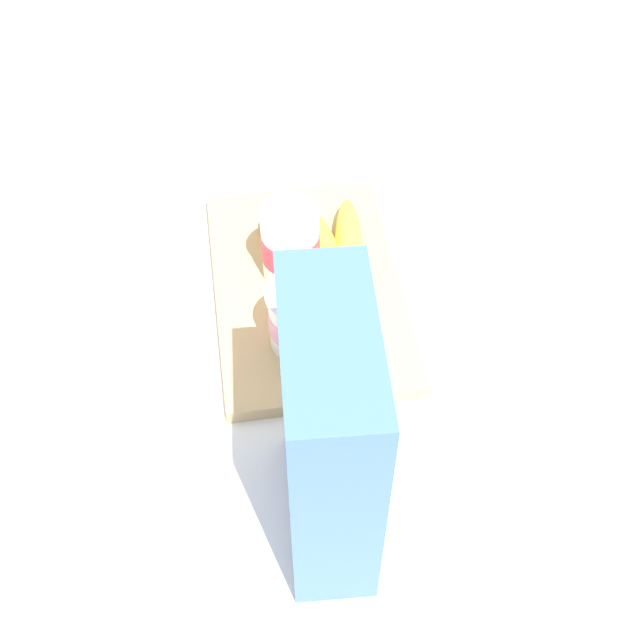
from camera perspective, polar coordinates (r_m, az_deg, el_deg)
The scene contains 6 objects.
ground_plane at distance 0.98m, azimuth -0.90°, elevation 1.94°, with size 2.40×2.40×0.00m, color silver.
cutting_board at distance 0.97m, azimuth -0.90°, elevation 2.30°, with size 0.35×0.22×0.02m, color tan.
cereal_box at distance 0.69m, azimuth 0.63°, elevation -8.31°, with size 0.17×0.07×0.28m, color #4770B7.
yogurt_cup_front at distance 0.87m, azimuth -1.41°, elevation 0.11°, with size 0.07×0.07×0.08m.
yogurt_cup_back at distance 0.94m, azimuth -2.12°, elevation 5.42°, with size 0.07×0.07×0.10m.
banana_bunch at distance 0.97m, azimuth 0.39°, elevation 4.87°, with size 0.20×0.14×0.04m.
Camera 1 is at (-0.65, 0.08, 0.72)m, focal length 44.92 mm.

